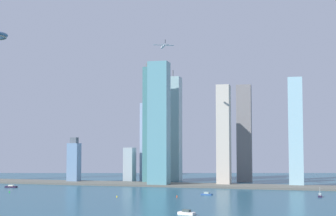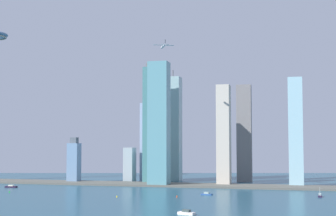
% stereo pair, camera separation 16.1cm
% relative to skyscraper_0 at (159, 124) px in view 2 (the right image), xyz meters
% --- Properties ---
extents(waterfront_pier, '(743.32, 54.79, 2.55)m').
position_rel_skyscraper_0_xyz_m(waterfront_pier, '(-28.29, 11.24, -85.71)').
color(waterfront_pier, '#585851').
rests_on(waterfront_pier, ground).
extents(skyscraper_0, '(27.84, 23.06, 173.97)m').
position_rel_skyscraper_0_xyz_m(skyscraper_0, '(0.00, 0.00, 0.00)').
color(skyscraper_0, '#58939D').
rests_on(skyscraper_0, ground).
extents(skyscraper_1, '(18.44, 23.01, 142.18)m').
position_rel_skyscraper_0_xyz_m(skyscraper_1, '(86.67, 31.77, -15.90)').
color(skyscraper_1, beige).
rests_on(skyscraper_1, ground).
extents(skyscraper_2, '(18.46, 25.09, 179.24)m').
position_rel_skyscraper_0_xyz_m(skyscraper_2, '(-25.03, 44.10, 0.72)').
color(skyscraper_2, '#417679').
rests_on(skyscraper_2, ground).
extents(skyscraper_3, '(22.62, 13.70, 149.72)m').
position_rel_skyscraper_0_xyz_m(skyscraper_3, '(108.44, 101.98, -12.13)').
color(skyscraper_3, slate).
rests_on(skyscraper_3, ground).
extents(skyscraper_4, '(19.94, 25.73, 148.08)m').
position_rel_skyscraper_0_xyz_m(skyscraper_4, '(-41.24, 85.21, -25.81)').
color(skyscraper_4, '#8FA0C1').
rests_on(skyscraper_4, ground).
extents(skyscraper_5, '(24.79, 24.16, 176.14)m').
position_rel_skyscraper_0_xyz_m(skyscraper_5, '(-3.49, 96.74, -4.60)').
color(skyscraper_5, '#92B5B8').
rests_on(skyscraper_5, ground).
extents(skyscraper_6, '(16.74, 16.22, 68.11)m').
position_rel_skyscraper_0_xyz_m(skyscraper_6, '(-139.94, 24.50, -55.58)').
color(skyscraper_6, '#6888AB').
rests_on(skyscraper_6, ground).
extents(skyscraper_7, '(19.59, 18.44, 150.91)m').
position_rel_skyscraper_0_xyz_m(skyscraper_7, '(185.88, 39.13, -11.53)').
color(skyscraper_7, '#95C2D0').
rests_on(skyscraper_7, ground).
extents(skyscraper_8, '(14.63, 20.07, 52.72)m').
position_rel_skyscraper_0_xyz_m(skyscraper_8, '(-61.28, 54.03, -60.62)').
color(skyscraper_8, '#9AA9B0').
rests_on(skyscraper_8, ground).
extents(boat_2, '(4.47, 15.27, 10.52)m').
position_rel_skyscraper_0_xyz_m(boat_2, '(211.36, -90.10, -85.50)').
color(boat_2, '#231A34').
rests_on(boat_2, ground).
extents(boat_3, '(15.67, 9.72, 4.32)m').
position_rel_skyscraper_0_xyz_m(boat_3, '(96.65, -262.32, -85.38)').
color(boat_3, white).
rests_on(boat_3, ground).
extents(boat_4, '(13.58, 6.81, 3.35)m').
position_rel_skyscraper_0_xyz_m(boat_4, '(85.13, -100.47, -85.79)').
color(boat_4, '#244989').
rests_on(boat_4, ground).
extents(boat_6, '(16.23, 7.22, 3.49)m').
position_rel_skyscraper_0_xyz_m(boat_6, '(-186.65, -71.70, -85.68)').
color(boat_6, black).
rests_on(boat_6, ground).
extents(channel_buoy_0, '(1.69, 1.69, 2.66)m').
position_rel_skyscraper_0_xyz_m(channel_buoy_0, '(57.59, -133.19, -85.65)').
color(channel_buoy_0, '#E54C19').
rests_on(channel_buoy_0, ground).
extents(channel_buoy_1, '(1.84, 1.84, 2.27)m').
position_rel_skyscraper_0_xyz_m(channel_buoy_1, '(-151.63, -131.91, -85.85)').
color(channel_buoy_1, green).
rests_on(channel_buoy_1, ground).
extents(channel_buoy_2, '(1.87, 1.87, 1.91)m').
position_rel_skyscraper_0_xyz_m(channel_buoy_2, '(-7.53, -148.22, -86.03)').
color(channel_buoy_2, yellow).
rests_on(channel_buoy_2, ground).
extents(airplane, '(25.69, 24.04, 7.75)m').
position_rel_skyscraper_0_xyz_m(airplane, '(22.39, -58.99, 98.31)').
color(airplane, '#B0B6BE').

